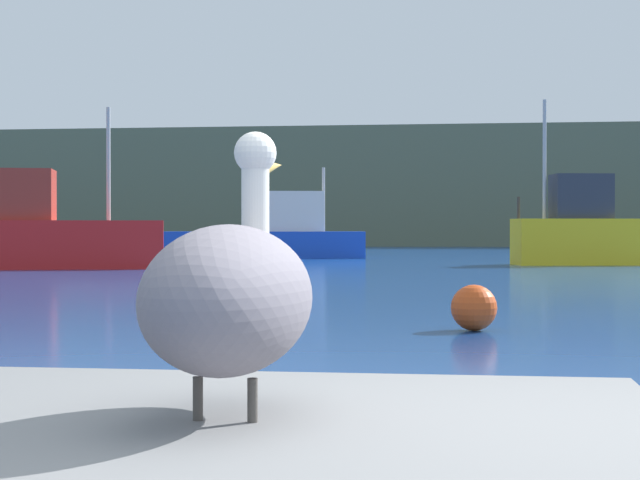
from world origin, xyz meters
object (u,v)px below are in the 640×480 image
fishing_boat_yellow (586,232)px  mooring_buoy (474,308)px  pelican (230,296)px  fishing_boat_blue (272,237)px  fishing_boat_red (24,236)px

fishing_boat_yellow → mooring_buoy: size_ratio=10.08×
fishing_boat_yellow → mooring_buoy: fishing_boat_yellow is taller
pelican → fishing_boat_yellow: fishing_boat_yellow is taller
fishing_boat_blue → mooring_buoy: bearing=-86.8°
mooring_buoy → fishing_boat_blue: bearing=104.4°
mooring_buoy → fishing_boat_red: bearing=126.4°
pelican → fishing_boat_red: size_ratio=0.15×
fishing_boat_red → mooring_buoy: fishing_boat_red is taller
mooring_buoy → fishing_boat_yellow: bearing=80.4°
fishing_boat_red → mooring_buoy: (12.69, -17.22, -0.68)m
fishing_boat_red → fishing_boat_yellow: 17.40m
pelican → fishing_boat_blue: size_ratio=0.15×
fishing_boat_blue → mooring_buoy: (7.56, -29.35, -0.57)m
pelican → fishing_boat_red: (-11.86, 26.29, -0.02)m
pelican → mooring_buoy: (0.83, 9.08, -0.70)m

